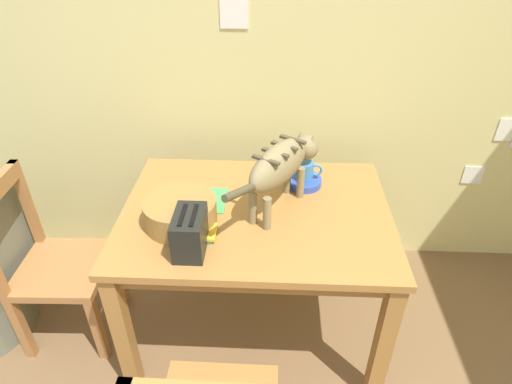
{
  "coord_description": "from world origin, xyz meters",
  "views": [
    {
      "loc": [
        0.07,
        -0.03,
        1.93
      ],
      "look_at": [
        -0.01,
        1.57,
        0.86
      ],
      "focal_mm": 30.32,
      "sensor_mm": 36.0,
      "label": 1
    }
  ],
  "objects_px": {
    "wooden_chair_far": "(53,265)",
    "coffee_mug": "(305,171)",
    "magazine": "(196,200)",
    "toaster": "(190,232)",
    "cat": "(282,164)",
    "wicker_basket": "(180,212)",
    "dining_table": "(256,226)",
    "saucer_bowl": "(304,181)",
    "book_stack": "(195,233)"
  },
  "relations": [
    {
      "from": "book_stack",
      "to": "toaster",
      "type": "distance_m",
      "value": 0.11
    },
    {
      "from": "coffee_mug",
      "to": "toaster",
      "type": "bearing_deg",
      "value": -133.4
    },
    {
      "from": "wicker_basket",
      "to": "cat",
      "type": "bearing_deg",
      "value": 19.11
    },
    {
      "from": "magazine",
      "to": "cat",
      "type": "bearing_deg",
      "value": -3.36
    },
    {
      "from": "coffee_mug",
      "to": "book_stack",
      "type": "relative_size",
      "value": 0.74
    },
    {
      "from": "saucer_bowl",
      "to": "wooden_chair_far",
      "type": "xyz_separation_m",
      "value": [
        -1.22,
        -0.31,
        -0.33
      ]
    },
    {
      "from": "dining_table",
      "to": "cat",
      "type": "relative_size",
      "value": 2.01
    },
    {
      "from": "cat",
      "to": "coffee_mug",
      "type": "distance_m",
      "value": 0.26
    },
    {
      "from": "dining_table",
      "to": "wicker_basket",
      "type": "xyz_separation_m",
      "value": [
        -0.32,
        -0.11,
        0.15
      ]
    },
    {
      "from": "cat",
      "to": "saucer_bowl",
      "type": "distance_m",
      "value": 0.3
    },
    {
      "from": "coffee_mug",
      "to": "toaster",
      "type": "xyz_separation_m",
      "value": [
        -0.48,
        -0.51,
        0.01
      ]
    },
    {
      "from": "book_stack",
      "to": "wooden_chair_far",
      "type": "distance_m",
      "value": 0.82
    },
    {
      "from": "toaster",
      "to": "wooden_chair_far",
      "type": "xyz_separation_m",
      "value": [
        -0.75,
        0.2,
        -0.4
      ]
    },
    {
      "from": "toaster",
      "to": "wicker_basket",
      "type": "bearing_deg",
      "value": 113.47
    },
    {
      "from": "coffee_mug",
      "to": "book_stack",
      "type": "distance_m",
      "value": 0.64
    },
    {
      "from": "coffee_mug",
      "to": "toaster",
      "type": "distance_m",
      "value": 0.7
    },
    {
      "from": "wicker_basket",
      "to": "toaster",
      "type": "distance_m",
      "value": 0.19
    },
    {
      "from": "magazine",
      "to": "book_stack",
      "type": "height_order",
      "value": "book_stack"
    },
    {
      "from": "book_stack",
      "to": "dining_table",
      "type": "bearing_deg",
      "value": 37.96
    },
    {
      "from": "magazine",
      "to": "book_stack",
      "type": "bearing_deg",
      "value": -81.66
    },
    {
      "from": "cat",
      "to": "saucer_bowl",
      "type": "height_order",
      "value": "cat"
    },
    {
      "from": "cat",
      "to": "wooden_chair_far",
      "type": "distance_m",
      "value": 1.24
    },
    {
      "from": "cat",
      "to": "saucer_bowl",
      "type": "relative_size",
      "value": 3.41
    },
    {
      "from": "magazine",
      "to": "wicker_basket",
      "type": "distance_m",
      "value": 0.19
    },
    {
      "from": "coffee_mug",
      "to": "dining_table",
      "type": "bearing_deg",
      "value": -135.15
    },
    {
      "from": "wooden_chair_far",
      "to": "coffee_mug",
      "type": "bearing_deg",
      "value": 102.38
    },
    {
      "from": "coffee_mug",
      "to": "saucer_bowl",
      "type": "bearing_deg",
      "value": 180.0
    },
    {
      "from": "dining_table",
      "to": "wicker_basket",
      "type": "relative_size",
      "value": 3.91
    },
    {
      "from": "dining_table",
      "to": "coffee_mug",
      "type": "distance_m",
      "value": 0.37
    },
    {
      "from": "magazine",
      "to": "wooden_chair_far",
      "type": "xyz_separation_m",
      "value": [
        -0.71,
        -0.14,
        -0.31
      ]
    },
    {
      "from": "dining_table",
      "to": "wicker_basket",
      "type": "height_order",
      "value": "wicker_basket"
    },
    {
      "from": "dining_table",
      "to": "book_stack",
      "type": "bearing_deg",
      "value": -142.04
    },
    {
      "from": "wooden_chair_far",
      "to": "dining_table",
      "type": "bearing_deg",
      "value": 92.8
    },
    {
      "from": "magazine",
      "to": "wooden_chair_far",
      "type": "relative_size",
      "value": 0.31
    },
    {
      "from": "magazine",
      "to": "toaster",
      "type": "xyz_separation_m",
      "value": [
        0.04,
        -0.34,
        0.08
      ]
    },
    {
      "from": "dining_table",
      "to": "toaster",
      "type": "distance_m",
      "value": 0.41
    },
    {
      "from": "magazine",
      "to": "toaster",
      "type": "height_order",
      "value": "toaster"
    },
    {
      "from": "toaster",
      "to": "saucer_bowl",
      "type": "bearing_deg",
      "value": 46.81
    },
    {
      "from": "cat",
      "to": "magazine",
      "type": "xyz_separation_m",
      "value": [
        -0.4,
        0.02,
        -0.22
      ]
    },
    {
      "from": "magazine",
      "to": "dining_table",
      "type": "bearing_deg",
      "value": -12.78
    },
    {
      "from": "dining_table",
      "to": "wooden_chair_far",
      "type": "distance_m",
      "value": 1.02
    },
    {
      "from": "cat",
      "to": "toaster",
      "type": "bearing_deg",
      "value": -107.36
    },
    {
      "from": "wooden_chair_far",
      "to": "cat",
      "type": "bearing_deg",
      "value": 94.47
    },
    {
      "from": "saucer_bowl",
      "to": "coffee_mug",
      "type": "xyz_separation_m",
      "value": [
        0.0,
        0.0,
        0.06
      ]
    },
    {
      "from": "magazine",
      "to": "coffee_mug",
      "type": "bearing_deg",
      "value": 17.65
    },
    {
      "from": "book_stack",
      "to": "magazine",
      "type": "bearing_deg",
      "value": 98.29
    },
    {
      "from": "cat",
      "to": "toaster",
      "type": "xyz_separation_m",
      "value": [
        -0.36,
        -0.32,
        -0.14
      ]
    },
    {
      "from": "saucer_bowl",
      "to": "coffee_mug",
      "type": "bearing_deg",
      "value": 0.0
    },
    {
      "from": "dining_table",
      "to": "saucer_bowl",
      "type": "height_order",
      "value": "saucer_bowl"
    },
    {
      "from": "coffee_mug",
      "to": "wicker_basket",
      "type": "relative_size",
      "value": 0.42
    }
  ]
}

